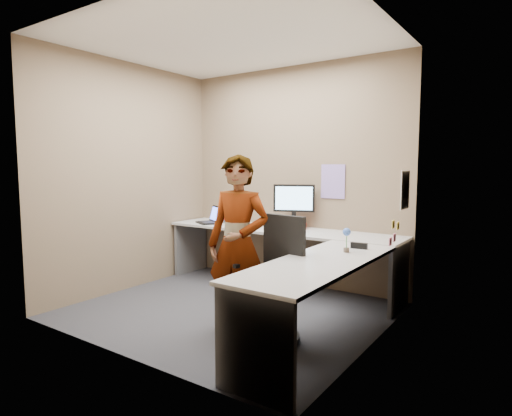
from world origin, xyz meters
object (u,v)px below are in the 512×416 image
Objects in this scene: desk at (285,253)px; person at (238,245)px; monitor at (294,200)px; office_chair at (272,290)px.

person reaches higher than desk.
monitor reaches higher than desk.
monitor is at bearing 113.05° from desk.
office_chair is (0.32, -0.74, -0.16)m from desk.
monitor is 0.30× the size of person.
monitor is (-0.31, 0.72, 0.48)m from desk.
desk is 0.81m from person.
desk is 0.92m from monitor.
desk is at bearing 79.95° from person.
person is at bearing -90.73° from desk.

